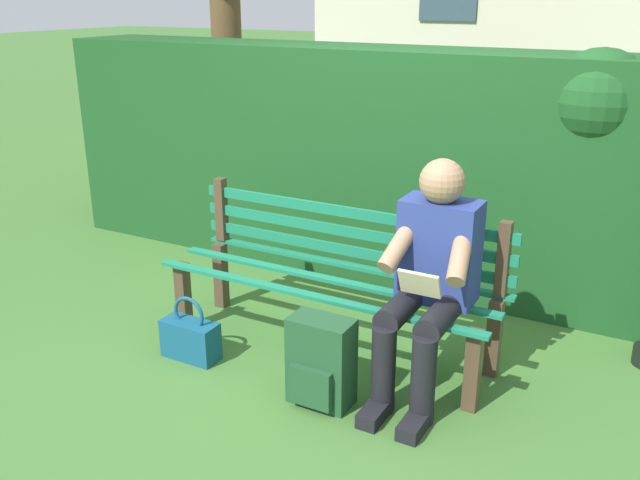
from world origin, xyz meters
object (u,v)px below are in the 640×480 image
Objects in this scene: backpack at (321,362)px; person_seated at (430,275)px; park_bench at (336,273)px; handbag at (190,338)px.

person_seated is at bearing -136.20° from backpack.
park_bench is 0.64m from backpack.
backpack is 0.85m from handbag.
park_bench is 4.25× the size of backpack.
handbag is (0.84, -0.04, -0.10)m from backpack.
handbag is at bearing 40.04° from park_bench.
park_bench is 0.88m from handbag.
backpack is at bearing 110.59° from park_bench.
person_seated is (-0.61, 0.19, 0.18)m from park_bench.
handbag is at bearing -2.72° from backpack.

